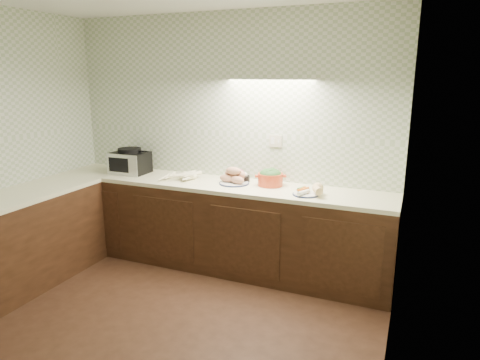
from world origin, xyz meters
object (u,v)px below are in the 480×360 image
at_px(onion_bowl, 242,177).
at_px(dutch_oven, 270,177).
at_px(sweet_potato_plate, 234,178).
at_px(veg_plate, 311,190).
at_px(parsnip_pile, 180,175).
at_px(toaster_oven, 130,162).

xyz_separation_m(onion_bowl, dutch_oven, (0.33, -0.05, 0.04)).
bearing_deg(sweet_potato_plate, veg_plate, -7.53).
distance_m(sweet_potato_plate, veg_plate, 0.82).
xyz_separation_m(parsnip_pile, sweet_potato_plate, (0.62, 0.02, 0.03)).
distance_m(sweet_potato_plate, dutch_oven, 0.37).
height_order(parsnip_pile, sweet_potato_plate, sweet_potato_plate).
relative_size(sweet_potato_plate, veg_plate, 1.00).
bearing_deg(onion_bowl, veg_plate, -15.75).
distance_m(parsnip_pile, sweet_potato_plate, 0.63).
distance_m(toaster_oven, dutch_oven, 1.63).
distance_m(onion_bowl, veg_plate, 0.81).
height_order(toaster_oven, dutch_oven, toaster_oven).
distance_m(toaster_oven, veg_plate, 2.08).
relative_size(parsnip_pile, veg_plate, 1.40).
bearing_deg(toaster_oven, dutch_oven, 1.96).
relative_size(sweet_potato_plate, onion_bowl, 1.88).
bearing_deg(parsnip_pile, veg_plate, -3.34).
height_order(toaster_oven, sweet_potato_plate, toaster_oven).
relative_size(parsnip_pile, sweet_potato_plate, 1.39).
bearing_deg(dutch_oven, toaster_oven, 158.80).
height_order(toaster_oven, parsnip_pile, toaster_oven).
xyz_separation_m(parsnip_pile, veg_plate, (1.44, -0.08, 0.01)).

